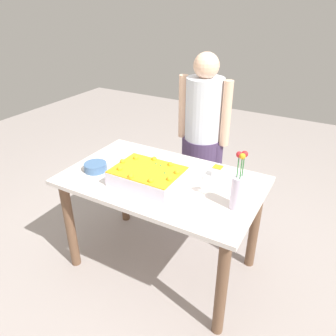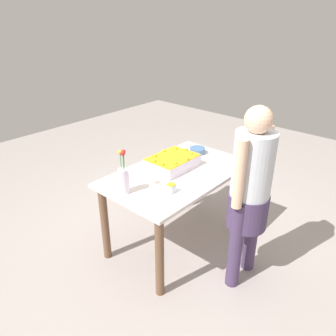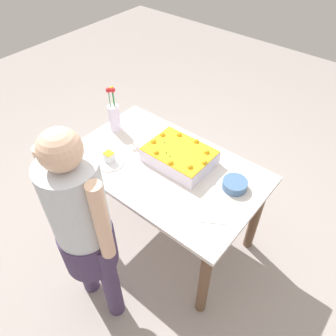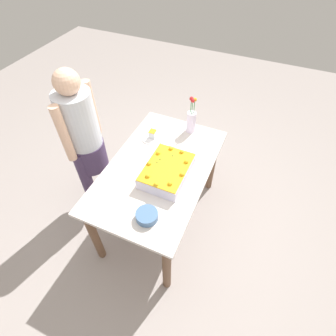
{
  "view_description": "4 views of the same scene",
  "coord_description": "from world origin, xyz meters",
  "px_view_note": "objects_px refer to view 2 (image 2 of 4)",
  "views": [
    {
      "loc": [
        -0.98,
        1.64,
        1.87
      ],
      "look_at": [
        -0.04,
        -0.01,
        0.85
      ],
      "focal_mm": 35.0,
      "sensor_mm": 36.0,
      "label": 1
    },
    {
      "loc": [
        -2.0,
        -1.67,
        2.06
      ],
      "look_at": [
        -0.03,
        0.08,
        0.79
      ],
      "focal_mm": 35.0,
      "sensor_mm": 36.0,
      "label": 2
    },
    {
      "loc": [
        1.03,
        -1.22,
        2.29
      ],
      "look_at": [
        0.04,
        -0.01,
        0.77
      ],
      "focal_mm": 35.0,
      "sensor_mm": 36.0,
      "label": 3
    },
    {
      "loc": [
        1.3,
        0.65,
        2.37
      ],
      "look_at": [
        0.03,
        0.1,
        0.83
      ],
      "focal_mm": 28.0,
      "sensor_mm": 36.0,
      "label": 4
    }
  ],
  "objects_px": {
    "serving_plate_with_slice": "(171,191)",
    "sheet_cake": "(172,162)",
    "flower_vase": "(124,179)",
    "cake_knife": "(226,160)",
    "fruit_bowl": "(197,150)",
    "person_standing": "(250,188)"
  },
  "relations": [
    {
      "from": "serving_plate_with_slice",
      "to": "cake_knife",
      "type": "height_order",
      "value": "serving_plate_with_slice"
    },
    {
      "from": "sheet_cake",
      "to": "person_standing",
      "type": "xyz_separation_m",
      "value": [
        -0.03,
        -0.8,
        0.04
      ]
    },
    {
      "from": "person_standing",
      "to": "fruit_bowl",
      "type": "bearing_deg",
      "value": -28.33
    },
    {
      "from": "sheet_cake",
      "to": "flower_vase",
      "type": "distance_m",
      "value": 0.6
    },
    {
      "from": "fruit_bowl",
      "to": "person_standing",
      "type": "height_order",
      "value": "person_standing"
    },
    {
      "from": "serving_plate_with_slice",
      "to": "person_standing",
      "type": "xyz_separation_m",
      "value": [
        0.33,
        -0.5,
        0.07
      ]
    },
    {
      "from": "fruit_bowl",
      "to": "flower_vase",
      "type": "bearing_deg",
      "value": -177.17
    },
    {
      "from": "flower_vase",
      "to": "fruit_bowl",
      "type": "relative_size",
      "value": 2.29
    },
    {
      "from": "flower_vase",
      "to": "cake_knife",
      "type": "bearing_deg",
      "value": -13.88
    },
    {
      "from": "fruit_bowl",
      "to": "person_standing",
      "type": "relative_size",
      "value": 0.11
    },
    {
      "from": "flower_vase",
      "to": "person_standing",
      "type": "xyz_separation_m",
      "value": [
        0.57,
        -0.78,
        -0.03
      ]
    },
    {
      "from": "fruit_bowl",
      "to": "person_standing",
      "type": "xyz_separation_m",
      "value": [
        -0.45,
        -0.83,
        0.06
      ]
    },
    {
      "from": "sheet_cake",
      "to": "serving_plate_with_slice",
      "type": "relative_size",
      "value": 2.18
    },
    {
      "from": "serving_plate_with_slice",
      "to": "sheet_cake",
      "type": "bearing_deg",
      "value": 39.75
    },
    {
      "from": "serving_plate_with_slice",
      "to": "cake_knife",
      "type": "bearing_deg",
      "value": 1.49
    },
    {
      "from": "sheet_cake",
      "to": "cake_knife",
      "type": "distance_m",
      "value": 0.54
    },
    {
      "from": "flower_vase",
      "to": "person_standing",
      "type": "relative_size",
      "value": 0.24
    },
    {
      "from": "serving_plate_with_slice",
      "to": "fruit_bowl",
      "type": "height_order",
      "value": "serving_plate_with_slice"
    },
    {
      "from": "serving_plate_with_slice",
      "to": "person_standing",
      "type": "height_order",
      "value": "person_standing"
    },
    {
      "from": "person_standing",
      "to": "serving_plate_with_slice",
      "type": "bearing_deg",
      "value": 33.81
    },
    {
      "from": "sheet_cake",
      "to": "fruit_bowl",
      "type": "bearing_deg",
      "value": 4.21
    },
    {
      "from": "fruit_bowl",
      "to": "serving_plate_with_slice",
      "type": "bearing_deg",
      "value": -156.9
    }
  ]
}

